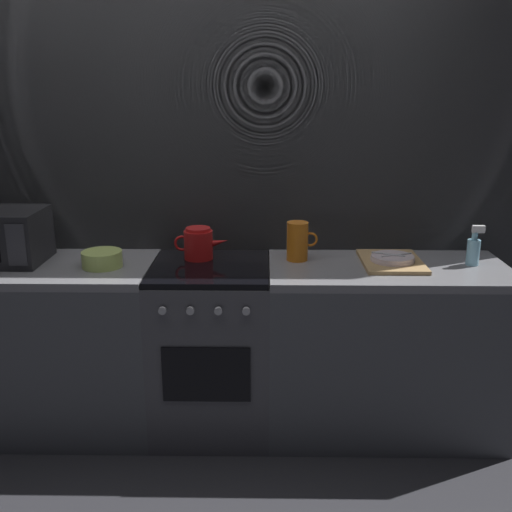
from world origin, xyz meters
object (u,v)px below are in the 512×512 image
(pitcher, at_px, (298,241))
(mixing_bowl, at_px, (102,259))
(spray_bottle, at_px, (474,250))
(stove_unit, at_px, (212,347))
(dish_pile, at_px, (392,260))
(kettle, at_px, (199,244))

(pitcher, bearing_deg, mixing_bowl, -172.20)
(pitcher, xyz_separation_m, spray_bottle, (0.88, -0.08, -0.02))
(stove_unit, bearing_deg, dish_pile, 2.58)
(stove_unit, distance_m, pitcher, 0.72)
(stove_unit, relative_size, dish_pile, 2.25)
(kettle, xyz_separation_m, pitcher, (0.51, -0.02, 0.02))
(stove_unit, height_order, pitcher, pitcher)
(pitcher, bearing_deg, spray_bottle, -4.91)
(stove_unit, xyz_separation_m, mixing_bowl, (-0.53, -0.03, 0.49))
(stove_unit, distance_m, kettle, 0.55)
(mixing_bowl, bearing_deg, kettle, 17.74)
(pitcher, distance_m, dish_pile, 0.49)
(spray_bottle, bearing_deg, kettle, 176.28)
(stove_unit, height_order, mixing_bowl, mixing_bowl)
(kettle, bearing_deg, spray_bottle, -3.72)
(stove_unit, distance_m, spray_bottle, 1.42)
(spray_bottle, bearing_deg, pitcher, 175.09)
(kettle, distance_m, mixing_bowl, 0.49)
(mixing_bowl, distance_m, dish_pile, 1.46)
(stove_unit, bearing_deg, mixing_bowl, -176.93)
(pitcher, distance_m, spray_bottle, 0.88)
(mixing_bowl, xyz_separation_m, spray_bottle, (1.86, 0.06, 0.04))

